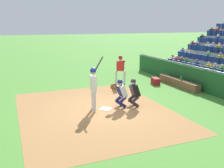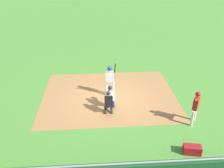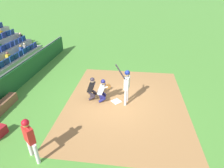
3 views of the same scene
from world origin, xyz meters
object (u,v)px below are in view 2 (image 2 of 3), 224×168
at_px(catcher_crouching, 110,95).
at_px(water_bottle_on_bench, 170,162).
at_px(batter_at_plate, 110,77).
at_px(on_deck_batter, 196,105).
at_px(home_plate_marker, 109,99).
at_px(home_plate_umpire, 109,101).
at_px(equipment_duffel_bag, 192,150).

xyz_separation_m(catcher_crouching, water_bottle_on_bench, (1.90, -4.70, -0.16)).
bearing_deg(batter_at_plate, on_deck_batter, -37.20).
distance_m(catcher_crouching, water_bottle_on_bench, 5.07).
xyz_separation_m(home_plate_marker, home_plate_umpire, (-0.11, -1.32, 0.69)).
bearing_deg(equipment_duffel_bag, batter_at_plate, 133.48).
bearing_deg(on_deck_batter, home_plate_marker, 148.23).
xyz_separation_m(home_plate_umpire, on_deck_batter, (4.12, -1.16, 0.37)).
distance_m(water_bottle_on_bench, on_deck_batter, 3.64).
height_order(water_bottle_on_bench, on_deck_batter, on_deck_batter).
bearing_deg(home_plate_umpire, batter_at_plate, 84.56).
height_order(home_plate_marker, equipment_duffel_bag, equipment_duffel_bag).
relative_size(batter_at_plate, equipment_duffel_bag, 3.13).
height_order(catcher_crouching, water_bottle_on_bench, catcher_crouching).
height_order(home_plate_marker, home_plate_umpire, home_plate_umpire).
relative_size(home_plate_marker, batter_at_plate, 0.19).
xyz_separation_m(catcher_crouching, equipment_duffel_bag, (3.17, -3.77, -0.52)).
relative_size(home_plate_marker, catcher_crouching, 0.34).
relative_size(catcher_crouching, water_bottle_on_bench, 5.40).
bearing_deg(water_bottle_on_bench, home_plate_marker, 109.53).
bearing_deg(on_deck_batter, catcher_crouching, 156.23).
relative_size(water_bottle_on_bench, on_deck_batter, 0.14).
height_order(equipment_duffel_bag, on_deck_batter, on_deck_batter).
height_order(batter_at_plate, equipment_duffel_bag, batter_at_plate).
relative_size(home_plate_marker, on_deck_batter, 0.25).
bearing_deg(batter_at_plate, home_plate_marker, -96.74).
distance_m(home_plate_umpire, equipment_duffel_bag, 4.62).
relative_size(batter_at_plate, home_plate_umpire, 1.75).
distance_m(batter_at_plate, home_plate_umpire, 1.90).
xyz_separation_m(equipment_duffel_bag, on_deck_batter, (0.81, 2.02, 0.88)).
distance_m(home_plate_umpire, water_bottle_on_bench, 4.58).
bearing_deg(home_plate_umpire, water_bottle_on_bench, -63.59).
distance_m(catcher_crouching, home_plate_umpire, 0.61).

